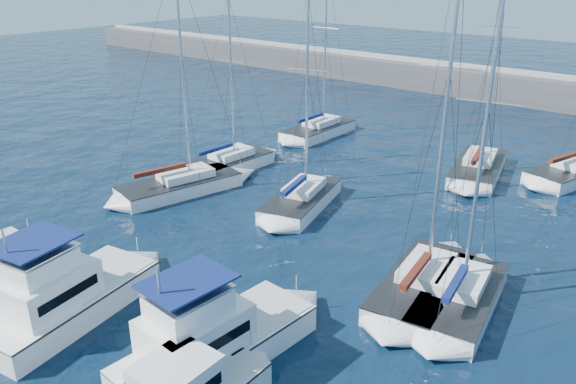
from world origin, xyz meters
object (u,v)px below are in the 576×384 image
Objects in this scene: sailboat_mid_c at (302,199)px; sailboat_back_b at (478,168)px; sailboat_back_a at (319,130)px; sailboat_mid_d at (423,284)px; sailboat_mid_a at (228,163)px; sailboat_mid_b at (180,185)px; sailboat_back_c at (571,172)px; motor_yacht_port_inner at (60,297)px; sailboat_mid_e at (459,297)px; motor_yacht_stbd_inner at (210,342)px.

sailboat_back_b is (6.45, 13.22, 0.02)m from sailboat_mid_c.
sailboat_mid_d is at bearing -42.77° from sailboat_back_a.
sailboat_mid_c reaches higher than sailboat_mid_a.
sailboat_mid_b is 28.33m from sailboat_back_c.
motor_yacht_port_inner is 16.57m from sailboat_mid_c.
sailboat_mid_d is 21.05m from sailboat_back_c.
motor_yacht_port_inner is 35.43m from sailboat_back_c.
sailboat_mid_c is 20.50m from sailboat_back_c.
sailboat_mid_b is 22.04m from sailboat_back_b.
sailboat_mid_c is 14.71m from sailboat_back_b.
sailboat_back_a is (-21.69, 18.18, -0.01)m from sailboat_mid_e.
motor_yacht_port_inner and motor_yacht_stbd_inner have the same top height.
sailboat_mid_c is 0.95× the size of sailboat_back_c.
sailboat_mid_a is 0.88× the size of sailboat_back_c.
sailboat_mid_c is at bearing 36.21° from sailboat_mid_b.
sailboat_back_c is (-0.68, 20.97, -0.01)m from sailboat_mid_e.
sailboat_mid_a is at bearing 154.15° from sailboat_mid_e.
sailboat_back_b reaches higher than motor_yacht_port_inner.
sailboat_mid_b is at bearing -118.71° from sailboat_back_c.
motor_yacht_stbd_inner is at bearing -83.02° from sailboat_back_c.
sailboat_back_c is (20.07, 19.99, -0.00)m from sailboat_mid_b.
motor_yacht_stbd_inner is 0.55× the size of sailboat_mid_b.
sailboat_mid_e is at bearing -34.65° from sailboat_mid_c.
sailboat_back_b reaches higher than sailboat_mid_c.
sailboat_back_a is (-19.86, 18.22, -0.03)m from sailboat_mid_d.
sailboat_back_b is (14.44, 16.64, 0.01)m from sailboat_mid_b.
sailboat_mid_a is (-15.68, 16.43, -0.62)m from motor_yacht_stbd_inner.
sailboat_mid_d is 1.17× the size of sailboat_back_c.
sailboat_back_a is at bearing 128.78° from sailboat_mid_d.
sailboat_mid_d reaches higher than motor_yacht_stbd_inner.
sailboat_back_a is at bearing 92.90° from sailboat_mid_a.
sailboat_mid_a is at bearing 103.38° from motor_yacht_port_inner.
sailboat_back_b reaches higher than sailboat_back_c.
sailboat_mid_e is 0.89× the size of sailboat_back_b.
sailboat_mid_c is at bearing 149.17° from sailboat_mid_d.
motor_yacht_port_inner is 0.51× the size of sailboat_back_b.
motor_yacht_port_inner is at bearing -161.31° from motor_yacht_stbd_inner.
sailboat_back_c reaches higher than sailboat_mid_c.
motor_yacht_port_inner is 16.66m from sailboat_mid_d.
sailboat_mid_d reaches higher than sailboat_mid_e.
sailboat_mid_b is 1.03× the size of sailboat_back_a.
sailboat_mid_a is (-8.27, 18.49, -0.62)m from motor_yacht_port_inner.
motor_yacht_stbd_inner is (7.41, 2.07, -0.00)m from motor_yacht_port_inner.
sailboat_mid_a is 11.84m from sailboat_back_a.
sailboat_mid_c is (8.00, 3.42, -0.01)m from sailboat_mid_b.
sailboat_mid_b is 0.92× the size of sailboat_back_b.
sailboat_mid_a is at bearing 151.92° from sailboat_mid_c.
sailboat_mid_b reaches higher than sailboat_mid_e.
sailboat_mid_a is 18.93m from sailboat_back_b.
sailboat_mid_d reaches higher than sailboat_back_b.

